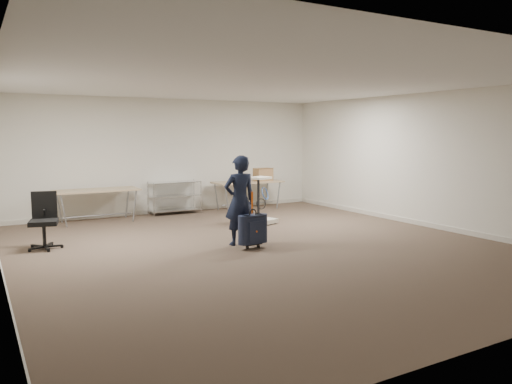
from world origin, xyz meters
TOP-DOWN VIEW (x-y plane):
  - ground at (0.00, 0.00)m, footprint 9.00×9.00m
  - room_shell at (0.00, 1.38)m, footprint 8.00×9.00m
  - folding_table_left at (-1.90, 3.95)m, footprint 1.80×0.75m
  - folding_table_right at (1.90, 3.95)m, footprint 1.80×0.75m
  - wire_shelf at (0.00, 4.20)m, footprint 1.22×0.47m
  - person at (-0.22, 0.39)m, footprint 0.60×0.41m
  - suitcase at (-0.18, 0.01)m, footprint 0.37×0.24m
  - office_chair at (-3.25, 1.78)m, footprint 0.59×0.59m
  - equipment_cart at (1.13, 1.98)m, footprint 0.70×0.70m
  - cardboard_box at (2.33, 3.89)m, footprint 0.45×0.34m

SIDE VIEW (x-z plane):
  - ground at x=0.00m, z-range 0.00..0.00m
  - room_shell at x=0.00m, z-range -4.45..4.55m
  - equipment_cart at x=1.13m, z-range -0.24..0.78m
  - office_chair at x=-3.25m, z-range -0.19..0.78m
  - suitcase at x=-0.18m, z-range -0.16..0.82m
  - wire_shelf at x=0.00m, z-range 0.04..0.84m
  - folding_table_left at x=-1.90m, z-range 0.31..1.04m
  - folding_table_right at x=1.90m, z-range 0.31..1.04m
  - person at x=-0.22m, z-range 0.00..1.58m
  - cardboard_box at x=2.33m, z-range 0.73..1.06m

